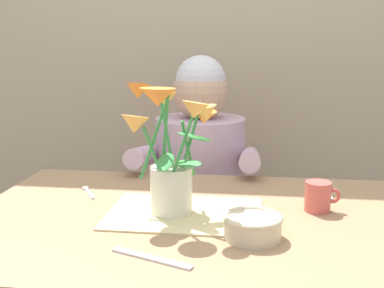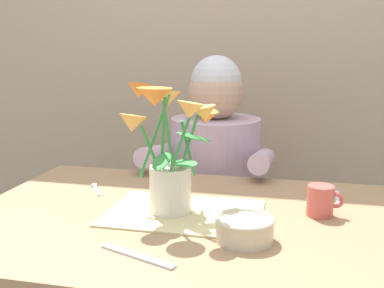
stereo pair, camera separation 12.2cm
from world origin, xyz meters
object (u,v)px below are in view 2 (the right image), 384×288
Objects in this scene: flower_vase at (169,151)px; ceramic_mug at (321,201)px; seated_person at (215,203)px; dinner_knife at (137,256)px; ceramic_bowl at (245,228)px.

flower_vase is 3.66× the size of ceramic_mug.
seated_person is 5.97× the size of dinner_knife.
flower_vase is at bearing -169.31° from ceramic_mug.
dinner_knife is at bearing -146.82° from ceramic_bowl.
ceramic_mug is at bearing 63.02° from dinner_knife.
ceramic_mug is at bearing -57.03° from seated_person.
flower_vase is at bearing 148.28° from ceramic_bowl.
seated_person is 0.79m from ceramic_bowl.
dinner_knife is 0.51m from ceramic_mug.
seated_person reaches higher than flower_vase.
dinner_knife is (-0.21, -0.13, -0.03)m from ceramic_bowl.
ceramic_bowl is at bearing -31.72° from flower_vase.
seated_person reaches higher than dinner_knife.
ceramic_bowl is at bearing -76.72° from seated_person.
ceramic_mug reaches higher than dinner_knife.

